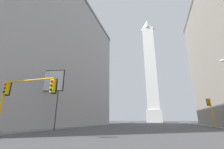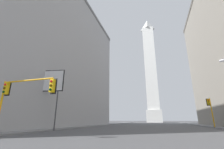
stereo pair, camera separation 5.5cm
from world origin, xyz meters
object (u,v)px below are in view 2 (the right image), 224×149
Objects in this scene: obelisk at (151,69)px; billboard_sign at (50,83)px; traffic_light_near_left at (20,92)px; traffic_light_mid_right at (210,108)px.

billboard_sign is (-12.81, -71.29, -24.54)m from obelisk.
traffic_light_near_left is at bearing -65.67° from billboard_sign.
obelisk is at bearing 79.82° from billboard_sign.
obelisk reaches higher than traffic_light_mid_right.
traffic_light_near_left is at bearing -133.40° from traffic_light_mid_right.
billboard_sign is at bearing 114.33° from traffic_light_near_left.
traffic_light_near_left is at bearing -96.65° from obelisk.
traffic_light_near_left is (-9.24, -79.19, -27.52)m from obelisk.
billboard_sign is at bearing -100.18° from obelisk.
obelisk is 64.60m from traffic_light_mid_right.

